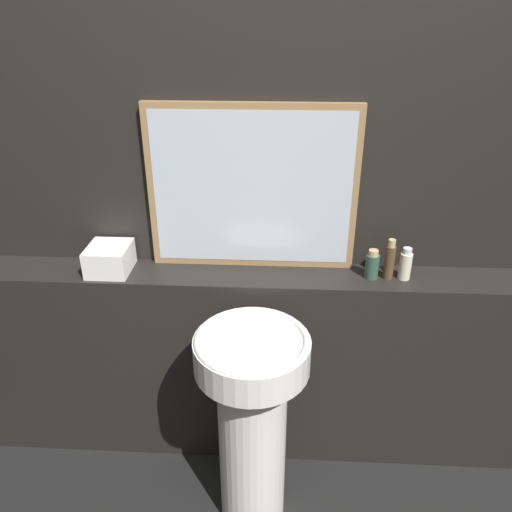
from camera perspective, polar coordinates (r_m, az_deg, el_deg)
name	(u,v)px	position (r m, az deg, el deg)	size (l,w,h in m)	color
wall_back	(279,179)	(1.95, 2.60, 8.79)	(8.00, 0.06, 2.50)	black
vanity_counter	(274,365)	(2.22, 2.12, -12.37)	(2.83, 0.21, 0.90)	black
pedestal_sink	(252,416)	(1.92, -0.44, -17.79)	(0.40, 0.40, 0.86)	silver
mirror	(252,189)	(1.92, -0.44, 7.63)	(0.81, 0.03, 0.65)	#937047
towel_stack	(110,259)	(2.06, -16.39, -0.28)	(0.16, 0.18, 0.11)	silver
shampoo_bottle	(372,265)	(1.98, 13.13, -1.01)	(0.05, 0.05, 0.12)	#2D4C3D
conditioner_bottle	(390,261)	(1.98, 15.03, -0.51)	(0.04, 0.04, 0.16)	#4C3823
lotion_bottle	(405,265)	(2.00, 16.71, -0.95)	(0.05, 0.05, 0.13)	beige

